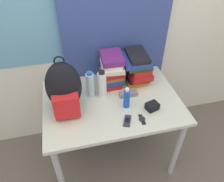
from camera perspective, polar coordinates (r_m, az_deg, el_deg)
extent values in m
cube|color=silver|center=(1.89, -3.48, 18.64)|extent=(6.00, 0.05, 2.50)
cube|color=#66A3C6|center=(1.82, -17.71, 17.79)|extent=(1.10, 0.01, 0.80)
cube|color=#384C93|center=(1.86, 1.22, 18.42)|extent=(0.93, 0.04, 2.50)
cube|color=beige|center=(1.78, 0.00, -2.82)|extent=(1.10, 0.76, 0.03)
cylinder|color=#B2B2B7|center=(1.85, -13.45, -20.58)|extent=(0.05, 0.05, 0.71)
cylinder|color=#B2B2B7|center=(2.01, 16.61, -14.52)|extent=(0.05, 0.05, 0.71)
cylinder|color=#B2B2B7|center=(2.25, -14.34, -6.10)|extent=(0.05, 0.05, 0.71)
cylinder|color=#B2B2B7|center=(2.38, 9.76, -2.19)|extent=(0.05, 0.05, 0.71)
ellipsoid|color=black|center=(1.62, -12.49, 1.15)|extent=(0.26, 0.21, 0.41)
cube|color=red|center=(1.58, -11.77, -3.97)|extent=(0.18, 0.07, 0.18)
torus|color=black|center=(1.50, -13.67, 7.62)|extent=(0.08, 0.01, 0.08)
cube|color=red|center=(1.94, -0.42, 2.81)|extent=(0.15, 0.25, 0.04)
cube|color=navy|center=(1.91, 0.01, 3.70)|extent=(0.17, 0.23, 0.04)
cube|color=olive|center=(1.89, -0.07, 4.63)|extent=(0.18, 0.23, 0.03)
cube|color=red|center=(1.86, 0.27, 5.48)|extent=(0.17, 0.21, 0.05)
cube|color=silver|center=(1.84, 0.00, 6.62)|extent=(0.20, 0.26, 0.04)
cube|color=silver|center=(1.82, 0.00, 7.54)|extent=(0.17, 0.22, 0.03)
cube|color=#6B2370|center=(1.81, -0.02, 8.75)|extent=(0.19, 0.24, 0.05)
cube|color=orange|center=(1.99, 5.79, 3.58)|extent=(0.18, 0.26, 0.03)
cube|color=black|center=(1.98, 6.29, 4.35)|extent=(0.20, 0.25, 0.03)
cube|color=red|center=(1.95, 6.62, 5.00)|extent=(0.21, 0.30, 0.05)
cube|color=red|center=(1.93, 6.73, 6.31)|extent=(0.18, 0.27, 0.06)
cube|color=#1E5623|center=(1.90, 6.49, 7.41)|extent=(0.21, 0.25, 0.03)
cube|color=navy|center=(1.87, 6.29, 8.22)|extent=(0.24, 0.28, 0.04)
cube|color=black|center=(1.86, 6.61, 9.27)|extent=(0.17, 0.26, 0.03)
cylinder|color=silver|center=(1.76, -5.65, 1.56)|extent=(0.07, 0.07, 0.21)
cylinder|color=#286BB7|center=(1.69, -5.90, 4.63)|extent=(0.05, 0.05, 0.02)
cylinder|color=white|center=(1.75, -2.60, 1.63)|extent=(0.07, 0.07, 0.22)
cylinder|color=black|center=(1.67, -2.72, 4.89)|extent=(0.05, 0.05, 0.02)
cylinder|color=blue|center=(1.67, 3.85, -2.03)|extent=(0.05, 0.05, 0.16)
cylinder|color=white|center=(1.61, 3.99, 0.36)|extent=(0.03, 0.03, 0.02)
cube|color=#2D2D33|center=(1.61, 4.02, -7.77)|extent=(0.08, 0.12, 0.02)
cube|color=black|center=(1.60, 4.03, -7.57)|extent=(0.05, 0.06, 0.00)
cube|color=gray|center=(1.81, 4.28, -0.73)|extent=(0.15, 0.06, 0.04)
cube|color=black|center=(1.71, 10.46, -3.95)|extent=(0.11, 0.10, 0.06)
cube|color=black|center=(1.63, 7.84, -7.37)|extent=(0.03, 0.10, 0.00)
cylinder|color=#232328|center=(1.63, 7.85, -7.28)|extent=(0.05, 0.05, 0.01)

